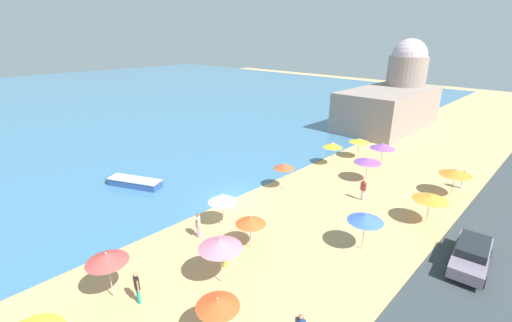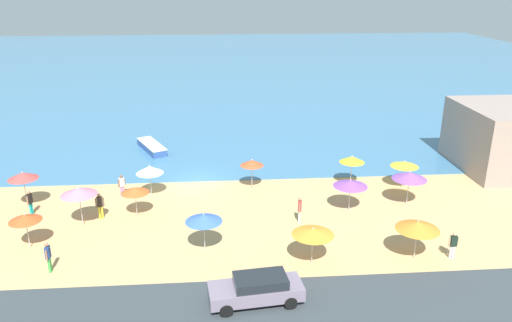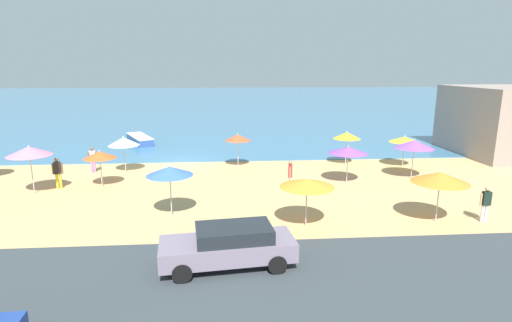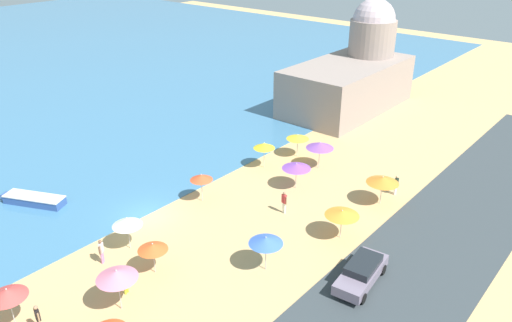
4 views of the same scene
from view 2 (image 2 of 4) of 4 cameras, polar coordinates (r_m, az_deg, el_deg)
The scene contains 23 objects.
ground_plane at distance 39.60m, azimuth -6.71°, elevation -2.36°, with size 160.00×160.00×0.00m, color tan.
sea at distance 92.83m, azimuth -5.57°, elevation 10.71°, with size 150.00×110.00×0.05m, color teal.
beach_umbrella_0 at distance 27.88m, azimuth 6.52°, elevation -8.04°, with size 2.35×2.35×2.20m.
beach_umbrella_1 at distance 33.57m, azimuth -19.61°, elevation -3.28°, with size 2.29×2.29×2.71m.
beach_umbrella_2 at distance 37.72m, azimuth -25.11°, elevation -1.54°, with size 2.03×2.03×2.66m.
beach_umbrella_3 at distance 37.35m, azimuth -0.47°, elevation -0.21°, with size 1.75×1.75×2.37m.
beach_umbrella_5 at distance 32.19m, azimuth -24.89°, elevation -5.92°, with size 1.88×1.88×2.21m.
beach_umbrella_6 at distance 34.47m, azimuth 10.75°, elevation -2.54°, with size 2.34×2.34×2.25m.
beach_umbrella_7 at distance 28.89m, azimuth -6.00°, elevation -6.52°, with size 2.14×2.14×2.43m.
beach_umbrella_8 at distance 34.04m, azimuth -13.66°, elevation -3.24°, with size 1.86×1.86×2.16m.
beach_umbrella_9 at distance 36.33m, azimuth 17.15°, elevation -1.61°, with size 2.42×2.42×2.48m.
beach_umbrella_10 at distance 29.57m, azimuth 18.01°, elevation -7.03°, with size 2.47×2.47×2.36m.
beach_umbrella_11 at distance 38.66m, azimuth 10.92°, elevation 0.19°, with size 1.90×1.90×2.42m.
beach_umbrella_12 at distance 36.87m, azimuth -12.06°, elevation -0.97°, with size 1.99×1.99×2.40m.
beach_umbrella_13 at distance 39.16m, azimuth 16.62°, elevation -0.33°, with size 2.09×2.09×2.20m.
bather_0 at distance 30.74m, azimuth 21.62°, elevation -8.78°, with size 0.57×0.23×1.66m.
bather_1 at distance 32.66m, azimuth 5.01°, elevation -5.45°, with size 0.29×0.56×1.78m.
bather_2 at distance 29.57m, azimuth -22.66°, elevation -9.95°, with size 0.23×0.57×1.79m.
bather_3 at distance 37.66m, azimuth -15.09°, elevation -2.59°, with size 0.48×0.39×1.71m.
bather_4 at distance 36.84m, azimuth -24.42°, elevation -4.23°, with size 0.31×0.55×1.77m.
bather_5 at distance 34.64m, azimuth -17.41°, elevation -4.76°, with size 0.55×0.31×1.81m.
parked_car_0 at distance 25.09m, azimuth 0.10°, elevation -14.39°, with size 4.75×2.24×1.45m.
skiff_nearshore at distance 47.27m, azimuth -11.86°, elevation 1.61°, with size 3.27×5.11×0.68m.
Camera 2 is at (1.82, -36.58, 15.05)m, focal length 35.00 mm.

